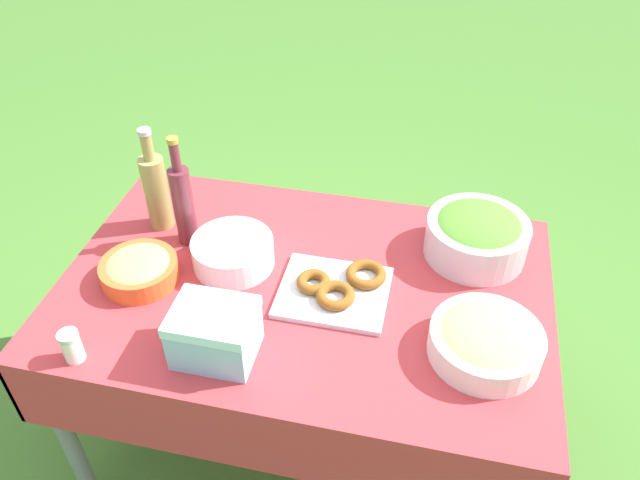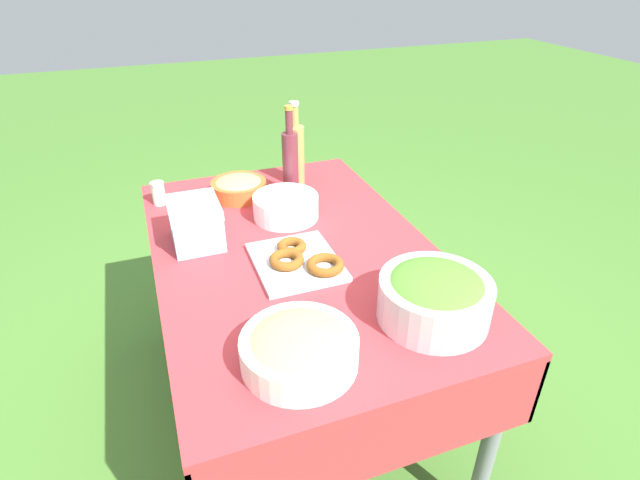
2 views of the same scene
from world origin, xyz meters
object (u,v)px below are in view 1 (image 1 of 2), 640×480
(plate_stack, at_px, (233,252))
(wine_bottle, at_px, (183,203))
(salad_bowl, at_px, (477,234))
(olive_oil_bottle, at_px, (156,189))
(pasta_bowl, at_px, (486,341))
(donut_platter, at_px, (337,288))
(bread_bowl, at_px, (139,269))
(cooler_box, at_px, (215,333))

(plate_stack, height_order, wine_bottle, wine_bottle)
(salad_bowl, bearing_deg, wine_bottle, -171.56)
(olive_oil_bottle, relative_size, wine_bottle, 0.95)
(olive_oil_bottle, bearing_deg, pasta_bowl, -17.49)
(salad_bowl, distance_m, donut_platter, 0.44)
(bread_bowl, relative_size, cooler_box, 1.08)
(wine_bottle, height_order, bread_bowl, wine_bottle)
(plate_stack, height_order, bread_bowl, plate_stack)
(plate_stack, distance_m, olive_oil_bottle, 0.32)
(pasta_bowl, xyz_separation_m, plate_stack, (-0.71, 0.18, -0.01))
(pasta_bowl, distance_m, wine_bottle, 0.92)
(salad_bowl, xyz_separation_m, plate_stack, (-0.68, -0.20, -0.03))
(salad_bowl, relative_size, plate_stack, 1.25)
(wine_bottle, bearing_deg, donut_platter, -14.80)
(donut_platter, height_order, bread_bowl, bread_bowl)
(donut_platter, bearing_deg, olive_oil_bottle, 162.87)
(salad_bowl, distance_m, plate_stack, 0.71)
(cooler_box, bearing_deg, wine_bottle, 120.44)
(bread_bowl, bearing_deg, wine_bottle, 70.82)
(salad_bowl, xyz_separation_m, donut_platter, (-0.36, -0.25, -0.05))
(salad_bowl, bearing_deg, olive_oil_bottle, -175.81)
(donut_platter, xyz_separation_m, cooler_box, (-0.25, -0.27, 0.05))
(salad_bowl, xyz_separation_m, wine_bottle, (-0.84, -0.13, 0.07))
(salad_bowl, height_order, pasta_bowl, salad_bowl)
(wine_bottle, relative_size, bread_bowl, 1.64)
(pasta_bowl, distance_m, donut_platter, 0.42)
(plate_stack, bearing_deg, salad_bowl, 16.29)
(olive_oil_bottle, bearing_deg, salad_bowl, 4.19)
(salad_bowl, bearing_deg, cooler_box, -139.30)
(pasta_bowl, distance_m, cooler_box, 0.66)
(pasta_bowl, relative_size, olive_oil_bottle, 0.83)
(salad_bowl, distance_m, olive_oil_bottle, 0.96)
(wine_bottle, distance_m, bread_bowl, 0.23)
(plate_stack, relative_size, bread_bowl, 1.09)
(bread_bowl, distance_m, cooler_box, 0.37)
(donut_platter, height_order, wine_bottle, wine_bottle)
(olive_oil_bottle, xyz_separation_m, bread_bowl, (0.04, -0.25, -0.09))
(pasta_bowl, relative_size, donut_platter, 0.92)
(salad_bowl, height_order, wine_bottle, wine_bottle)
(olive_oil_bottle, distance_m, wine_bottle, 0.12)
(bread_bowl, bearing_deg, salad_bowl, 19.26)
(wine_bottle, xyz_separation_m, cooler_box, (0.23, -0.40, -0.07))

